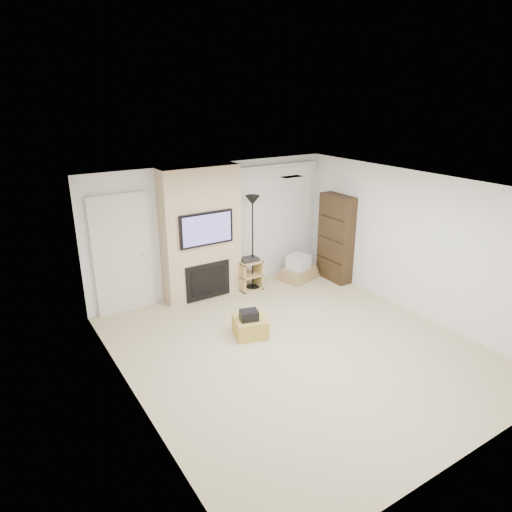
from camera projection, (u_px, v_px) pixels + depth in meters
floor at (298, 348)px, 7.05m from camera, size 5.00×5.50×0.00m
ceiling at (303, 188)px, 6.20m from camera, size 5.00×5.50×0.00m
wall_back at (213, 228)px, 8.81m from camera, size 5.00×0.00×2.50m
wall_front at (473, 362)px, 4.44m from camera, size 5.00×0.00×2.50m
wall_left at (132, 316)px, 5.36m from camera, size 0.00×5.50×2.50m
wall_right at (415, 244)px, 7.89m from camera, size 0.00×5.50×2.50m
hvac_vent at (292, 177)px, 7.04m from camera, size 0.35×0.18×0.01m
ottoman at (250, 327)px, 7.38m from camera, size 0.62×0.62×0.30m
black_bag at (249, 315)px, 7.26m from camera, size 0.33×0.29×0.16m
fireplace_wall at (201, 234)px, 8.47m from camera, size 1.50×0.47×2.50m
entry_door at (122, 255)px, 7.93m from camera, size 1.02×0.11×2.14m
vertical_blinds at (274, 218)px, 9.46m from camera, size 1.98×0.10×2.37m
floor_lamp at (253, 216)px, 8.70m from camera, size 0.28×0.28×1.90m
av_stand at (249, 273)px, 9.06m from camera, size 0.45×0.38×0.66m
box_stack at (298, 270)px, 9.61m from camera, size 0.90×0.78×0.52m
bookshelf at (336, 238)px, 9.37m from camera, size 0.30×0.80×1.80m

